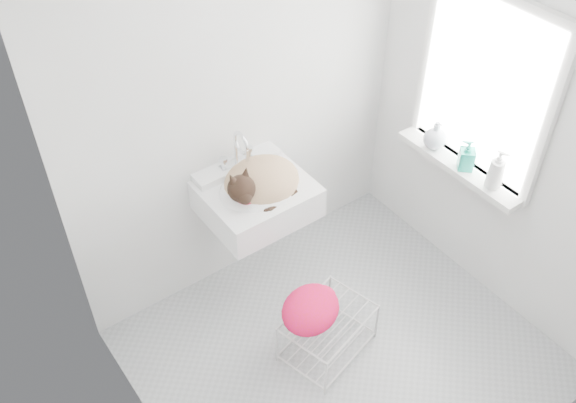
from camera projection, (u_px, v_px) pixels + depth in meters
floor at (341, 355)px, 3.84m from camera, size 2.20×2.00×0.02m
back_wall at (239, 101)px, 3.60m from camera, size 2.20×0.02×2.50m
right_wall at (512, 118)px, 3.48m from camera, size 0.02×2.00×2.50m
left_wall at (141, 310)px, 2.52m from camera, size 0.02×2.00×2.50m
window_glass at (485, 87)px, 3.52m from camera, size 0.01×0.80×1.00m
window_frame at (484, 88)px, 3.52m from camera, size 0.04×0.90×1.10m
windowsill at (459, 166)px, 3.84m from camera, size 0.16×0.88×0.04m
sink at (256, 186)px, 3.68m from camera, size 0.61×0.53×0.24m
faucet at (238, 151)px, 3.69m from camera, size 0.22×0.15×0.22m
cat at (259, 181)px, 3.64m from camera, size 0.47×0.39×0.29m
wire_rack at (328, 333)px, 3.77m from camera, size 0.57×0.47×0.30m
towel at (310, 315)px, 3.65m from camera, size 0.45×0.39×0.15m
bottle_a at (492, 187)px, 3.67m from camera, size 0.10×0.10×0.21m
bottle_b at (464, 168)px, 3.80m from camera, size 0.12×0.12×0.19m
bottle_c at (433, 147)px, 3.95m from camera, size 0.15×0.15×0.18m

